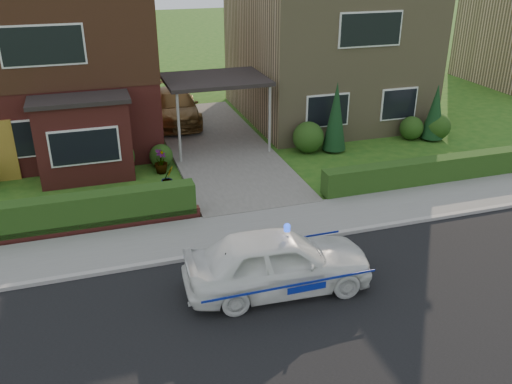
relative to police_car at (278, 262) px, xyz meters
name	(u,v)px	position (x,y,z in m)	size (l,w,h in m)	color
ground	(338,311)	(0.99, -1.20, -0.73)	(120.00, 120.00, 0.00)	#215216
road	(338,311)	(0.99, -1.20, -0.73)	(60.00, 6.00, 0.02)	black
kerb	(289,242)	(0.99, 1.85, -0.67)	(60.00, 0.16, 0.12)	#9E9993
sidewalk	(276,224)	(0.99, 2.90, -0.68)	(60.00, 2.00, 0.10)	slate
driveway	(217,146)	(0.99, 9.80, -0.67)	(3.80, 12.00, 0.12)	#666059
house_left	(49,44)	(-4.79, 12.70, 3.08)	(7.50, 9.53, 7.25)	maroon
house_right	(325,34)	(6.79, 12.79, 2.93)	(7.50, 8.06, 7.25)	#8F7D58
carport_link	(215,81)	(0.99, 9.75, 1.92)	(3.80, 3.00, 2.77)	black
dwarf_wall	(61,231)	(-4.81, 4.10, -0.55)	(7.70, 0.25, 0.36)	maroon
hedge_left	(62,234)	(-4.81, 4.25, -0.73)	(7.50, 0.55, 0.90)	#143310
hedge_right	(426,184)	(6.79, 4.15, -0.73)	(7.50, 0.55, 0.80)	#143310
shrub_left_mid	(115,157)	(-3.01, 8.10, -0.07)	(1.32, 1.32, 1.32)	#143310
shrub_left_near	(161,156)	(-1.41, 8.40, -0.31)	(0.84, 0.84, 0.84)	#143310
shrub_right_near	(308,137)	(4.19, 8.20, -0.13)	(1.20, 1.20, 1.20)	#143310
shrub_right_mid	(411,128)	(8.79, 8.30, -0.25)	(0.96, 0.96, 0.96)	#143310
shrub_right_far	(437,126)	(9.79, 8.00, -0.19)	(1.08, 1.08, 1.08)	#143310
conifer_a	(335,119)	(5.19, 8.00, 0.57)	(0.90, 0.90, 2.60)	black
conifer_b	(435,114)	(9.59, 8.00, 0.37)	(0.90, 0.90, 2.20)	black
police_car	(278,262)	(0.00, 0.00, 0.00)	(3.96, 4.40, 1.63)	white
driveway_car	(175,106)	(-0.01, 13.30, 0.07)	(1.91, 4.71, 1.37)	brown
potted_plant_a	(80,212)	(-4.29, 4.84, -0.40)	(0.35, 0.24, 0.67)	gray
potted_plant_b	(168,178)	(-1.51, 6.31, -0.33)	(0.45, 0.36, 0.81)	gray
potted_plant_c	(161,162)	(-1.51, 7.80, -0.31)	(0.47, 0.47, 0.85)	gray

